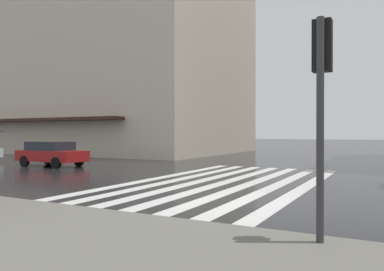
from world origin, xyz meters
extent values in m
plane|color=black|center=(0.00, 0.00, 0.00)|extent=(220.00, 220.00, 0.00)
cube|color=silver|center=(4.00, -1.13, 0.00)|extent=(13.00, 0.50, 0.01)
cube|color=silver|center=(4.00, -0.13, 0.00)|extent=(13.00, 0.50, 0.01)
cube|color=silver|center=(4.00, 0.87, 0.00)|extent=(13.00, 0.50, 0.01)
cube|color=silver|center=(4.00, 1.87, 0.00)|extent=(13.00, 0.50, 0.01)
cube|color=silver|center=(4.00, 2.87, 0.00)|extent=(13.00, 0.50, 0.01)
cube|color=silver|center=(4.00, 3.87, 0.00)|extent=(13.00, 0.50, 0.01)
cube|color=silver|center=(4.00, 4.87, 0.00)|extent=(13.00, 0.50, 0.01)
cube|color=beige|center=(21.11, 23.50, 9.80)|extent=(17.23, 28.30, 19.61)
cube|color=#382319|center=(11.90, 23.50, 3.00)|extent=(1.20, 19.81, 0.24)
cylinder|color=#333338|center=(-3.45, -2.82, 1.95)|extent=(0.12, 0.12, 3.60)
cube|color=black|center=(-3.27, -2.82, 3.32)|extent=(0.22, 0.30, 0.85)
sphere|color=red|center=(-3.15, -2.82, 3.60)|extent=(0.17, 0.17, 0.17)
sphere|color=orange|center=(-3.15, -2.82, 3.32)|extent=(0.17, 0.17, 0.17)
sphere|color=green|center=(-3.15, -2.82, 3.04)|extent=(0.17, 0.17, 0.17)
cube|color=maroon|center=(5.50, 13.29, 0.61)|extent=(1.75, 4.10, 0.60)
cube|color=#232833|center=(5.50, 13.44, 1.16)|extent=(1.54, 2.46, 0.50)
cylinder|color=black|center=(6.33, 12.04, 0.31)|extent=(0.20, 0.62, 0.62)
cylinder|color=black|center=(4.67, 12.04, 0.31)|extent=(0.20, 0.62, 0.62)
cylinder|color=black|center=(6.33, 14.54, 0.31)|extent=(0.20, 0.62, 0.62)
cylinder|color=black|center=(4.67, 14.54, 0.31)|extent=(0.20, 0.62, 0.62)
camera|label=1|loc=(-9.74, -3.85, 1.90)|focal=35.43mm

